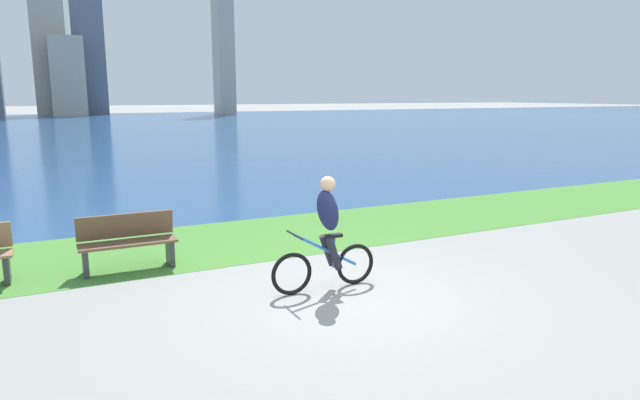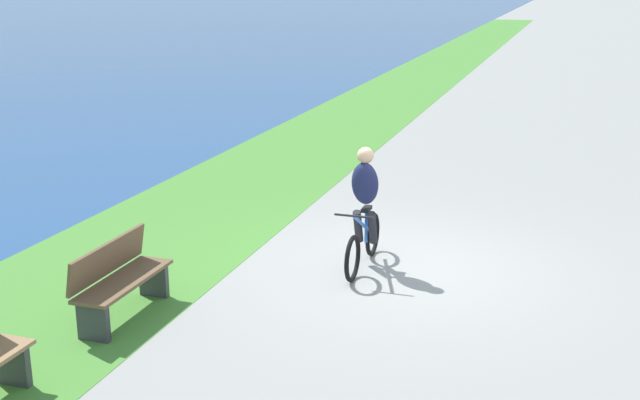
% 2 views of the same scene
% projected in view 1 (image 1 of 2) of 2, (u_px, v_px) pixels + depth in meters
% --- Properties ---
extents(ground_plane, '(300.00, 300.00, 0.00)m').
position_uv_depth(ground_plane, '(351.00, 298.00, 7.68)').
color(ground_plane, gray).
extents(grass_strip_bayside, '(120.00, 3.19, 0.01)m').
position_uv_depth(grass_strip_bayside, '(258.00, 237.00, 10.93)').
color(grass_strip_bayside, '#478433').
rests_on(grass_strip_bayside, ground).
extents(bay_water_surface, '(300.00, 78.90, 0.00)m').
position_uv_depth(bay_water_surface, '(91.00, 128.00, 47.03)').
color(bay_water_surface, navy).
rests_on(bay_water_surface, ground).
extents(cyclist_lead, '(1.64, 0.52, 1.65)m').
position_uv_depth(cyclist_lead, '(327.00, 233.00, 7.89)').
color(cyclist_lead, black).
rests_on(cyclist_lead, ground).
extents(bench_far_along_path, '(1.50, 0.47, 0.90)m').
position_uv_depth(bench_far_along_path, '(128.00, 242.00, 8.86)').
color(bench_far_along_path, brown).
rests_on(bench_far_along_path, ground).
extents(city_skyline_far_shore, '(42.75, 12.28, 26.30)m').
position_uv_depth(city_skyline_far_shore, '(5.00, 37.00, 68.77)').
color(city_skyline_far_shore, slate).
rests_on(city_skyline_far_shore, ground).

